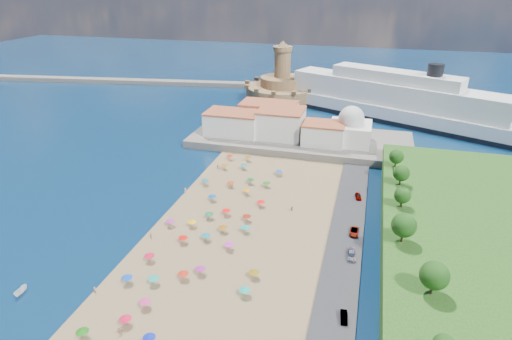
% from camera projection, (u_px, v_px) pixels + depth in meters
% --- Properties ---
extents(ground, '(700.00, 700.00, 0.00)m').
position_uv_depth(ground, '(218.00, 231.00, 116.80)').
color(ground, '#071938').
rests_on(ground, ground).
extents(terrace, '(90.00, 36.00, 3.00)m').
position_uv_depth(terrace, '(300.00, 140.00, 177.87)').
color(terrace, '#59544C').
rests_on(terrace, ground).
extents(jetty, '(18.00, 70.00, 2.40)m').
position_uv_depth(jetty, '(269.00, 113.00, 214.02)').
color(jetty, '#59544C').
rests_on(jetty, ground).
extents(breakwater, '(199.03, 34.77, 2.60)m').
position_uv_depth(breakwater, '(139.00, 82.00, 277.07)').
color(breakwater, '#59544C').
rests_on(breakwater, ground).
extents(waterfront_buildings, '(57.00, 29.00, 11.00)m').
position_uv_depth(waterfront_buildings, '(270.00, 122.00, 178.94)').
color(waterfront_buildings, silver).
rests_on(waterfront_buildings, terrace).
extents(domed_building, '(16.00, 16.00, 15.00)m').
position_uv_depth(domed_building, '(350.00, 128.00, 168.21)').
color(domed_building, silver).
rests_on(domed_building, terrace).
extents(fortress, '(40.00, 40.00, 32.40)m').
position_uv_depth(fortress, '(282.00, 88.00, 238.10)').
color(fortress, olive).
rests_on(fortress, ground).
extents(cruise_ship, '(127.78, 70.22, 28.59)m').
position_uv_depth(cruise_ship, '(393.00, 102.00, 205.24)').
color(cruise_ship, black).
rests_on(cruise_ship, ground).
extents(beach_parasols, '(31.17, 113.25, 2.20)m').
position_uv_depth(beach_parasols, '(205.00, 236.00, 111.03)').
color(beach_parasols, gray).
rests_on(beach_parasols, beach).
extents(beachgoers, '(36.09, 92.31, 1.89)m').
position_uv_depth(beachgoers, '(206.00, 225.00, 117.93)').
color(beachgoers, tan).
rests_on(beachgoers, beach).
extents(parked_cars, '(2.59, 77.60, 1.45)m').
position_uv_depth(parked_cars, '(351.00, 253.00, 105.20)').
color(parked_cars, gray).
rests_on(parked_cars, promenade).
extents(hillside_trees, '(14.43, 109.84, 7.51)m').
position_uv_depth(hillside_trees, '(410.00, 245.00, 93.37)').
color(hillside_trees, '#382314').
rests_on(hillside_trees, hillside).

